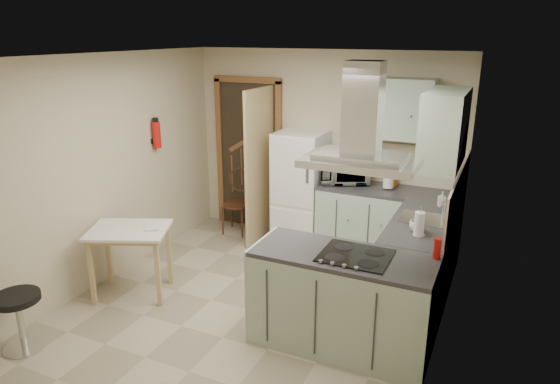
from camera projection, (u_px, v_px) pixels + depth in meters
The scene contains 28 objects.
floor at pixel (250, 310), 5.08m from camera, with size 4.20×4.20×0.00m, color tan.
ceiling at pixel (244, 56), 4.32m from camera, with size 4.20×4.20×0.00m, color silver.
back_wall at pixel (324, 148), 6.51m from camera, with size 3.60×3.60×0.00m, color #BDB092.
left_wall at pixel (102, 172), 5.42m from camera, with size 4.20×4.20×0.00m, color #BDB092.
right_wall at pixel (446, 223), 3.98m from camera, with size 4.20×4.20×0.00m, color #BDB092.
doorway at pixel (249, 155), 6.99m from camera, with size 1.10×0.12×2.10m, color brown.
fridge at pixel (300, 189), 6.49m from camera, with size 0.60×0.60×1.50m, color white.
counter_back at pixel (363, 221), 6.24m from camera, with size 1.08×0.60×0.90m, color #9EB2A0.
counter_right at pixel (423, 253), 5.32m from camera, with size 0.60×1.95×0.90m, color #9EB2A0.
splashback at pixel (396, 164), 6.15m from camera, with size 1.68×0.02×0.50m, color beige.
wall_cabinet_back at pixel (397, 109), 5.80m from camera, with size 0.85×0.35×0.70m, color #9EB2A0.
wall_cabinet_right at pixel (445, 129), 4.60m from camera, with size 0.35×0.90×0.70m, color #9EB2A0.
peninsula at pixel (342, 301), 4.38m from camera, with size 1.55×0.65×0.90m, color #9EB2A0.
hob at pixel (355, 256), 4.20m from camera, with size 0.58×0.50×0.01m, color black.
extractor_hood at pixel (360, 162), 3.95m from camera, with size 0.90×0.55×0.10m, color silver.
sink at pixel (424, 219), 5.03m from camera, with size 0.45×0.40×0.01m, color silver.
fire_extinguisher at pixel (157, 135), 6.09m from camera, with size 0.10×0.10×0.32m, color #B2140F.
drop_leaf_table at pixel (132, 262), 5.29m from camera, with size 0.80×0.60×0.75m, color tan.
bentwood_chair at pixel (236, 205), 6.93m from camera, with size 0.37×0.37×0.82m, color #54271C.
stool at pixel (20, 322), 4.40m from camera, with size 0.40×0.40×0.53m, color black.
microwave at pixel (344, 169), 6.21m from camera, with size 0.60×0.41×0.33m, color black.
kettle at pixel (388, 181), 5.96m from camera, with size 0.13×0.13×0.19m, color white.
cereal_box at pixel (391, 173), 6.02m from camera, with size 0.09×0.23×0.34m, color #C77317.
soap_bottle at pixel (442, 199), 5.37m from camera, with size 0.08×0.08×0.17m, color silver.
paper_towel at pixel (419, 223), 4.59m from camera, with size 0.09×0.09×0.24m, color silver.
cup at pixel (416, 226), 4.71m from camera, with size 0.13×0.13×0.10m, color silver.
red_bottle at pixel (437, 248), 4.14m from camera, with size 0.06×0.06×0.18m, color red.
book at pixel (145, 223), 5.19m from camera, with size 0.16×0.22×0.10m, color #8B2E43.
Camera 1 is at (2.15, -3.93, 2.71)m, focal length 32.00 mm.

